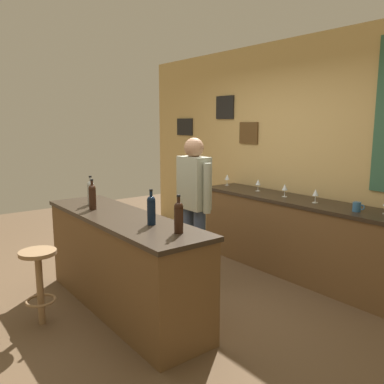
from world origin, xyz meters
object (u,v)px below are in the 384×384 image
wine_bottle_c (151,209)px  wine_glass_a (227,177)px  wine_glass_c (285,188)px  coffee_mug (357,207)px  wine_bottle_a (91,192)px  bar_stool (39,275)px  wine_glass_d (316,193)px  bartender (194,202)px  wine_bottle_b (92,196)px  wine_bottle_d (179,216)px  wine_glass_b (258,183)px

wine_bottle_c → wine_glass_a: wine_bottle_c is taller
wine_glass_c → coffee_mug: 0.97m
wine_bottle_a → wine_glass_c: size_ratio=1.97×
wine_glass_c → wine_bottle_a: bearing=-113.6°
bar_stool → wine_glass_c: wine_glass_c is taller
wine_bottle_c → wine_glass_d: wine_bottle_c is taller
bartender → wine_glass_a: 1.44m
wine_bottle_b → wine_glass_a: size_ratio=1.97×
wine_bottle_d → wine_glass_b: bearing=117.2°
wine_bottle_d → wine_glass_b: wine_bottle_d is taller
bar_stool → wine_bottle_a: bearing=123.8°
wine_glass_c → coffee_mug: wine_glass_c is taller
wine_bottle_d → wine_glass_d: 1.95m
wine_bottle_a → wine_glass_c: 2.24m
wine_bottle_c → coffee_mug: size_ratio=2.45×
bar_stool → coffee_mug: coffee_mug is taller
bartender → wine_bottle_d: bearing=-43.7°
wine_glass_a → wine_glass_c: size_ratio=1.00×
bar_stool → wine_bottle_c: wine_bottle_c is taller
bar_stool → wine_glass_d: wine_glass_d is taller
wine_bottle_c → bar_stool: bearing=-128.9°
bartender → bar_stool: size_ratio=2.38×
wine_bottle_c → wine_glass_b: wine_bottle_c is taller
wine_glass_a → coffee_mug: wine_glass_a is taller
bar_stool → coffee_mug: size_ratio=5.44×
wine_glass_d → wine_bottle_c: bearing=-96.7°
wine_bottle_b → wine_glass_d: wine_bottle_b is taller
wine_bottle_c → wine_glass_a: bearing=121.9°
coffee_mug → bar_stool: bearing=-116.9°
wine_bottle_a → wine_glass_a: (-0.17, 2.11, -0.05)m
bartender → wine_glass_d: (0.73, 1.13, 0.07)m
wine_bottle_a → wine_bottle_d: 1.46m
wine_bottle_b → wine_glass_c: bearing=73.0°
wine_bottle_c → coffee_mug: bearing=68.8°
wine_glass_d → wine_glass_a: bearing=177.3°
wine_glass_b → coffee_mug: 1.44m
wine_bottle_d → coffee_mug: 1.95m
wine_glass_b → wine_bottle_d: bearing=-62.8°
bar_stool → wine_bottle_b: 0.90m
wine_bottle_d → bar_stool: bearing=-140.5°
bar_stool → wine_bottle_b: (-0.24, 0.63, 0.60)m
wine_glass_b → wine_bottle_b: bearing=-94.9°
wine_bottle_c → wine_glass_b: size_ratio=1.97×
bar_stool → wine_bottle_c: (0.63, 0.78, 0.60)m
bar_stool → wine_bottle_c: bearing=51.1°
wine_bottle_b → coffee_mug: wine_bottle_b is taller
wine_glass_c → wine_glass_a: bearing=177.2°
wine_bottle_d → wine_bottle_b: bearing=-171.7°
wine_bottle_a → wine_bottle_d: size_ratio=1.00×
wine_bottle_a → wine_glass_c: wine_bottle_a is taller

